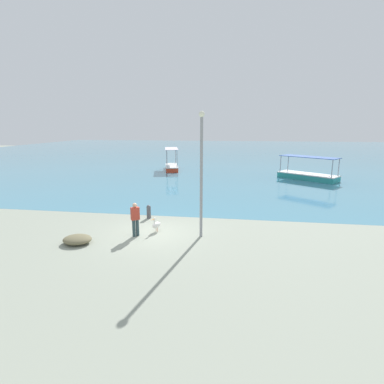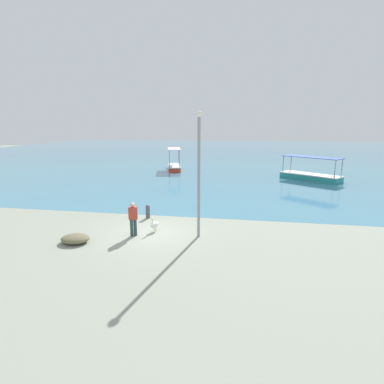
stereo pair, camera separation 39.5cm
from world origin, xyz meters
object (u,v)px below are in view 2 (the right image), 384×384
net_pile (75,239)px  mooring_bollard (148,211)px  lamp_post (199,169)px  fishing_boat_near_right (310,175)px  fisherman_standing (133,218)px  fishing_boat_far_left (174,166)px  pelican (154,224)px

net_pile → mooring_bollard: bearing=62.7°
mooring_bollard → net_pile: size_ratio=0.61×
lamp_post → net_pile: 6.63m
fishing_boat_near_right → lamp_post: bearing=-116.8°
lamp_post → fisherman_standing: 4.04m
net_pile → lamp_post: bearing=17.4°
fishing_boat_far_left → mooring_bollard: 19.59m
fishing_boat_far_left → fisherman_standing: fishing_boat_far_left is taller
lamp_post → net_pile: size_ratio=4.53×
fishing_boat_near_right → lamp_post: lamp_post is taller
pelican → fishing_boat_near_right: bearing=56.9°
net_pile → fisherman_standing: bearing=28.6°
fishing_boat_far_left → lamp_post: 22.91m
fishing_boat_far_left → lamp_post: lamp_post is taller
fishing_boat_far_left → fisherman_standing: (3.04, -22.30, 0.41)m
mooring_bollard → net_pile: mooring_bollard is taller
pelican → net_pile: pelican is taller
fishing_boat_near_right → net_pile: bearing=-126.9°
pelican → net_pile: 3.82m
fishing_boat_far_left → net_pile: fishing_boat_far_left is taller
pelican → net_pile: bearing=-147.5°
fishing_boat_far_left → lamp_post: (6.23, -21.86, 2.86)m
fishing_boat_far_left → mooring_bollard: bearing=-81.7°
fishing_boat_far_left → pelican: fishing_boat_far_left is taller
lamp_post → net_pile: (-5.56, -1.74, -3.16)m
pelican → fisherman_standing: fisherman_standing is taller
pelican → fisherman_standing: 1.25m
pelican → mooring_bollard: bearing=115.8°
fishing_boat_far_left → pelican: bearing=-79.8°
pelican → fisherman_standing: (-0.84, -0.76, 0.53)m
fishing_boat_far_left → mooring_bollard: (2.84, -19.38, -0.07)m
fishing_boat_far_left → net_pile: 23.61m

